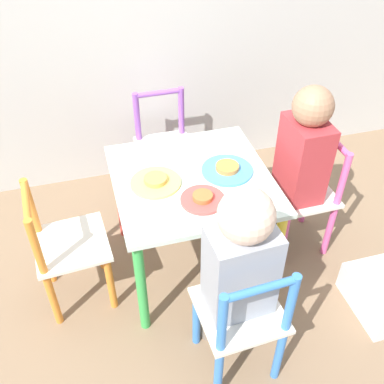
# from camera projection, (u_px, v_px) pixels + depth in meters

# --- Properties ---
(ground_plane) EXTENTS (6.00, 6.00, 0.00)m
(ground_plane) POSITION_uv_depth(u_px,v_px,m) (192.00, 262.00, 1.94)
(ground_plane) COLOR #7F664C
(kids_table) EXTENTS (0.57, 0.57, 0.47)m
(kids_table) POSITION_uv_depth(u_px,v_px,m) (192.00, 192.00, 1.69)
(kids_table) COLOR silver
(kids_table) RESTS_ON ground_plane
(chair_blue) EXTENTS (0.27, 0.27, 0.53)m
(chair_blue) POSITION_uv_depth(u_px,v_px,m) (242.00, 320.00, 1.42)
(chair_blue) COLOR silver
(chair_blue) RESTS_ON ground_plane
(chair_pink) EXTENTS (0.26, 0.26, 0.53)m
(chair_pink) POSITION_uv_depth(u_px,v_px,m) (305.00, 195.00, 1.88)
(chair_pink) COLOR silver
(chair_pink) RESTS_ON ground_plane
(chair_orange) EXTENTS (0.28, 0.28, 0.53)m
(chair_orange) POSITION_uv_depth(u_px,v_px,m) (66.00, 249.00, 1.65)
(chair_orange) COLOR silver
(chair_orange) RESTS_ON ground_plane
(chair_purple) EXTENTS (0.26, 0.26, 0.53)m
(chair_purple) POSITION_uv_depth(u_px,v_px,m) (165.00, 150.00, 2.14)
(chair_purple) COLOR silver
(chair_purple) RESTS_ON ground_plane
(child_front) EXTENTS (0.21, 0.22, 0.75)m
(child_front) POSITION_uv_depth(u_px,v_px,m) (238.00, 266.00, 1.34)
(child_front) COLOR #7A6B5B
(child_front) RESTS_ON ground_plane
(child_right) EXTENTS (0.21, 0.20, 0.77)m
(child_right) POSITION_uv_depth(u_px,v_px,m) (298.00, 161.00, 1.74)
(child_right) COLOR #38383D
(child_right) RESTS_ON ground_plane
(plate_front) EXTENTS (0.15, 0.15, 0.03)m
(plate_front) POSITION_uv_depth(u_px,v_px,m) (203.00, 199.00, 1.54)
(plate_front) COLOR #E54C47
(plate_front) RESTS_ON kids_table
(plate_right) EXTENTS (0.19, 0.19, 0.03)m
(plate_right) POSITION_uv_depth(u_px,v_px,m) (227.00, 169.00, 1.66)
(plate_right) COLOR #4C9EE0
(plate_right) RESTS_ON kids_table
(plate_left) EXTENTS (0.18, 0.18, 0.03)m
(plate_left) POSITION_uv_depth(u_px,v_px,m) (156.00, 182.00, 1.61)
(plate_left) COLOR #EADB66
(plate_left) RESTS_ON kids_table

